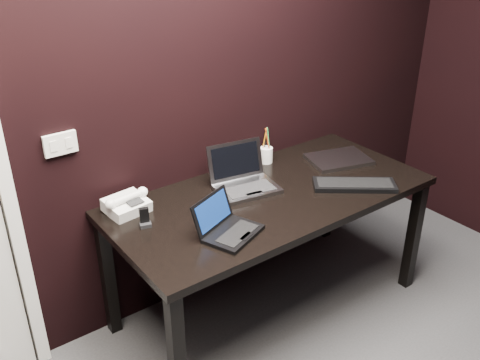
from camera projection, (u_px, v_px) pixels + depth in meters
wall_back at (177, 80)px, 2.65m from camera, size 4.00×0.00×4.00m
wall_switch at (60, 144)px, 2.39m from camera, size 0.15×0.02×0.10m
desk at (271, 206)px, 2.81m from camera, size 1.70×0.80×0.74m
netbook at (228, 227)px, 2.42m from camera, size 0.33×0.31×0.17m
silver_laptop at (244, 181)px, 2.81m from camera, size 0.36×0.33×0.22m
ext_keyboard at (354, 185)px, 2.83m from camera, size 0.43×0.38×0.03m
closed_laptop at (339, 159)px, 3.12m from camera, size 0.40×0.33×0.02m
desk_phone at (127, 204)px, 2.59m from camera, size 0.24×0.20×0.11m
mobile_phone at (145, 219)px, 2.48m from camera, size 0.06×0.06×0.09m
pen_cup at (266, 154)px, 3.09m from camera, size 0.09×0.09×0.22m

